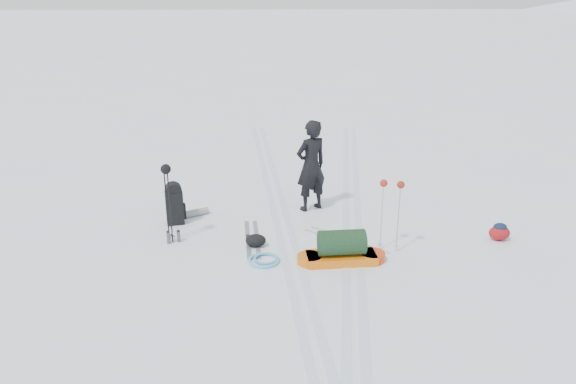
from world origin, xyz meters
The scene contains 14 objects.
ground centered at (0.00, 0.00, 0.00)m, with size 200.00×200.00×0.00m, color white.
snow_hill_backdrop centered at (62.69, 84.02, -69.02)m, with size 359.50×192.00×162.45m.
ski_tracks centered at (0.61, 0.88, 0.00)m, with size 3.38×17.97×0.01m.
skier centered at (0.53, 1.96, 0.95)m, with size 0.69×0.45×1.89m, color black.
pulk_sled centered at (0.85, -0.43, 0.22)m, with size 1.52×0.56×0.58m.
expedition_rucksack centered at (-2.13, 1.37, 0.39)m, with size 0.81×0.71×0.85m.
ski_poles_black centered at (-2.14, 0.51, 1.21)m, with size 0.19×0.18×1.47m.
ski_poles_silver centered at (1.74, -0.03, 1.09)m, with size 0.40×0.22×1.31m.
touring_skis_grey centered at (-0.66, 0.54, 0.01)m, with size 0.33×1.64×0.06m.
touring_skis_white centered at (1.05, 0.36, 0.01)m, with size 1.46×1.38×0.06m.
rope_coil centered at (-0.44, -0.36, 0.03)m, with size 0.70×0.70×0.07m.
small_daypack centered at (3.86, 0.31, 0.16)m, with size 0.42×0.34×0.33m.
thermos_pair centered at (-2.08, 0.45, 0.12)m, with size 0.26×0.15×0.25m.
stuff_sack centered at (-0.59, 0.23, 0.11)m, with size 0.40×0.32×0.23m.
Camera 1 is at (-0.41, -8.86, 4.41)m, focal length 35.00 mm.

